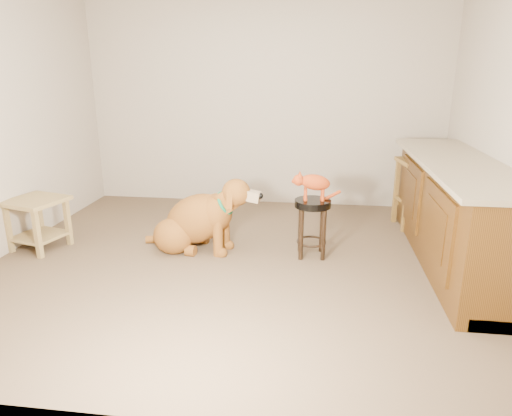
# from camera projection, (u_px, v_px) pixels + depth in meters

# --- Properties ---
(floor) EXTENTS (4.50, 4.00, 0.01)m
(floor) POSITION_uv_depth(u_px,v_px,m) (239.00, 262.00, 4.20)
(floor) COLOR brown
(floor) RESTS_ON ground
(room_shell) EXTENTS (4.54, 4.04, 2.62)m
(room_shell) POSITION_uv_depth(u_px,v_px,m) (237.00, 73.00, 3.71)
(room_shell) COLOR #A59785
(room_shell) RESTS_ON ground
(cabinet_run) EXTENTS (0.70, 2.56, 0.94)m
(cabinet_run) POSITION_uv_depth(u_px,v_px,m) (456.00, 215.00, 4.11)
(cabinet_run) COLOR #472A0C
(cabinet_run) RESTS_ON ground
(padded_stool) EXTENTS (0.34, 0.34, 0.55)m
(padded_stool) POSITION_uv_depth(u_px,v_px,m) (312.00, 216.00, 4.24)
(padded_stool) COLOR black
(padded_stool) RESTS_ON ground
(wood_stool) EXTENTS (0.48, 0.48, 0.76)m
(wood_stool) POSITION_uv_depth(u_px,v_px,m) (416.00, 192.00, 5.04)
(wood_stool) COLOR brown
(wood_stool) RESTS_ON ground
(side_table) EXTENTS (0.60, 0.60, 0.51)m
(side_table) POSITION_uv_depth(u_px,v_px,m) (37.00, 216.00, 4.43)
(side_table) COLOR olive
(side_table) RESTS_ON ground
(golden_retriever) EXTENTS (1.23, 0.66, 0.79)m
(golden_retriever) POSITION_uv_depth(u_px,v_px,m) (198.00, 221.00, 4.42)
(golden_retriever) COLOR brown
(golden_retriever) RESTS_ON ground
(tabby_kitten) EXTENTS (0.46, 0.20, 0.29)m
(tabby_kitten) POSITION_uv_depth(u_px,v_px,m) (312.00, 183.00, 4.15)
(tabby_kitten) COLOR #94300E
(tabby_kitten) RESTS_ON padded_stool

